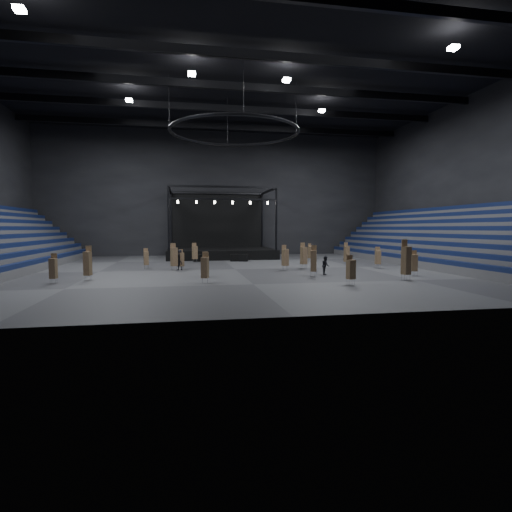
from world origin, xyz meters
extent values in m
plane|color=#414143|center=(0.00, 0.00, 0.00)|extent=(50.00, 50.00, 0.00)
cube|color=black|center=(0.00, 0.00, 18.00)|extent=(50.00, 42.00, 0.20)
cube|color=black|center=(0.00, 21.00, 9.00)|extent=(50.00, 0.20, 18.00)
cube|color=black|center=(0.00, -21.00, 9.00)|extent=(50.00, 0.20, 18.00)
cube|color=black|center=(25.00, 0.00, 9.00)|extent=(0.20, 42.00, 18.00)
cube|color=#0B1634|center=(-18.12, 0.00, 0.95)|extent=(0.59, 40.00, 0.40)
cube|color=#0B1634|center=(-19.02, 0.00, 1.70)|extent=(0.59, 40.00, 0.40)
cube|color=#0B1634|center=(-19.91, 0.00, 2.45)|extent=(0.59, 40.00, 0.40)
cube|color=#515154|center=(21.40, 0.00, 0.38)|extent=(7.20, 40.00, 0.75)
cube|color=#0B1634|center=(18.12, 0.00, 0.95)|extent=(0.59, 40.00, 0.40)
cube|color=#515154|center=(21.85, 0.00, 0.75)|extent=(6.30, 40.00, 1.50)
cube|color=#0B1634|center=(19.02, 0.00, 1.70)|extent=(0.59, 40.00, 0.40)
cube|color=#515154|center=(22.30, 0.00, 1.12)|extent=(5.40, 40.00, 2.25)
cube|color=#0B1634|center=(19.91, 0.00, 2.45)|extent=(0.59, 40.00, 0.40)
cube|color=#515154|center=(22.75, 0.00, 1.50)|extent=(4.50, 40.00, 3.00)
cube|color=#0B1634|center=(20.82, 0.00, 3.20)|extent=(0.59, 40.00, 0.40)
cube|color=#515154|center=(23.20, 0.00, 1.88)|extent=(3.60, 40.00, 3.75)
cube|color=#0B1634|center=(21.71, 0.00, 3.95)|extent=(0.59, 40.00, 0.40)
cube|color=#515154|center=(23.65, 0.00, 2.25)|extent=(2.70, 40.00, 4.50)
cube|color=#0B1634|center=(22.61, 0.00, 4.70)|extent=(0.59, 40.00, 0.40)
cube|color=#515154|center=(24.10, 0.00, 2.62)|extent=(1.80, 40.00, 5.25)
cube|color=#0B1634|center=(23.52, 0.00, 5.45)|extent=(0.59, 40.00, 0.40)
cube|color=#515154|center=(24.55, 0.00, 3.00)|extent=(0.90, 40.00, 6.00)
cube|color=#0B1634|center=(24.41, 0.00, 6.20)|extent=(0.59, 40.00, 0.40)
cube|color=black|center=(0.00, 15.50, 0.60)|extent=(14.00, 10.00, 1.20)
cube|color=black|center=(0.00, 20.30, 5.20)|extent=(13.30, 0.30, 8.00)
cylinder|color=black|center=(-6.60, 10.90, 5.10)|extent=(0.24, 0.24, 7.80)
cylinder|color=black|center=(-6.60, 20.10, 5.10)|extent=(0.24, 0.24, 7.80)
cylinder|color=black|center=(6.60, 10.90, 5.10)|extent=(0.24, 0.24, 7.80)
cylinder|color=black|center=(6.60, 20.10, 5.10)|extent=(0.24, 0.24, 7.80)
cube|color=black|center=(0.00, 10.90, 9.00)|extent=(13.40, 0.25, 0.25)
cube|color=black|center=(0.00, 20.10, 9.00)|extent=(13.40, 0.25, 0.25)
cube|color=black|center=(0.00, 10.90, 7.50)|extent=(13.40, 0.20, 0.20)
cylinder|color=white|center=(-5.50, 10.90, 7.10)|extent=(0.24, 0.24, 0.35)
cylinder|color=white|center=(-3.30, 10.90, 7.10)|extent=(0.24, 0.24, 0.35)
cylinder|color=white|center=(-1.10, 10.90, 7.10)|extent=(0.24, 0.24, 0.35)
cylinder|color=white|center=(1.10, 10.90, 7.10)|extent=(0.24, 0.24, 0.35)
cylinder|color=white|center=(3.30, 10.90, 7.10)|extent=(0.24, 0.24, 0.35)
cylinder|color=white|center=(5.50, 10.90, 7.10)|extent=(0.24, 0.24, 0.35)
torus|color=black|center=(0.00, 0.00, 13.00)|extent=(12.30, 12.30, 0.30)
cylinder|color=black|center=(6.00, 0.00, 15.50)|extent=(0.04, 0.04, 5.00)
cylinder|color=black|center=(0.00, 6.00, 15.50)|extent=(0.04, 0.04, 5.00)
cylinder|color=black|center=(-6.00, 0.00, 15.50)|extent=(0.04, 0.04, 5.00)
cylinder|color=black|center=(0.00, -6.00, 15.50)|extent=(0.04, 0.04, 5.00)
cube|color=black|center=(0.00, -7.00, 17.20)|extent=(49.00, 0.35, 0.70)
cube|color=black|center=(0.00, 0.00, 17.20)|extent=(49.00, 0.35, 0.70)
cube|color=black|center=(0.00, 7.00, 17.20)|extent=(49.00, 0.35, 0.70)
cube|color=black|center=(0.00, 15.00, 17.20)|extent=(49.00, 0.35, 0.70)
cube|color=white|center=(-14.00, -12.00, 16.60)|extent=(0.60, 0.60, 0.25)
cube|color=white|center=(14.00, -12.00, 16.60)|extent=(0.60, 0.60, 0.25)
cube|color=white|center=(-10.00, 4.00, 16.60)|extent=(0.60, 0.60, 0.25)
cube|color=white|center=(10.00, 4.00, 16.60)|extent=(0.60, 0.60, 0.25)
cube|color=white|center=(-4.00, -4.00, 16.60)|extent=(0.60, 0.60, 0.25)
cube|color=white|center=(4.00, -4.00, 16.60)|extent=(0.60, 0.60, 0.25)
cube|color=black|center=(-3.14, 9.54, 0.42)|extent=(1.38, 0.92, 0.84)
cube|color=black|center=(1.24, 9.18, 0.43)|extent=(1.29, 0.65, 0.86)
cube|color=black|center=(2.01, 8.98, 0.43)|extent=(1.43, 1.10, 0.86)
cylinder|color=silver|center=(13.81, -8.09, 0.20)|extent=(0.03, 0.03, 0.39)
cylinder|color=silver|center=(13.81, -7.72, 0.20)|extent=(0.03, 0.03, 0.39)
cylinder|color=silver|center=(14.19, -8.09, 0.20)|extent=(0.03, 0.03, 0.39)
cylinder|color=silver|center=(14.19, -7.72, 0.20)|extent=(0.03, 0.03, 0.39)
cube|color=#977453|center=(14.00, -7.90, 1.09)|extent=(0.59, 0.59, 1.39)
cube|color=#977453|center=(14.06, -7.72, 1.74)|extent=(0.45, 0.19, 0.77)
cylinder|color=silver|center=(-3.52, -9.50, 0.19)|extent=(0.03, 0.03, 0.38)
cylinder|color=silver|center=(-3.52, -9.13, 0.19)|extent=(0.03, 0.03, 0.38)
cylinder|color=silver|center=(-3.16, -9.50, 0.19)|extent=(0.03, 0.03, 0.38)
cylinder|color=silver|center=(-3.16, -9.13, 0.19)|extent=(0.03, 0.03, 0.38)
cube|color=#977453|center=(-3.34, -9.32, 1.13)|extent=(0.61, 0.61, 1.49)
cube|color=#977453|center=(-3.26, -9.14, 1.82)|extent=(0.43, 0.23, 0.82)
cylinder|color=silver|center=(-8.65, 1.94, 0.18)|extent=(0.03, 0.03, 0.36)
cylinder|color=silver|center=(-8.65, 2.28, 0.18)|extent=(0.03, 0.03, 0.36)
cylinder|color=silver|center=(-8.30, 1.94, 0.18)|extent=(0.03, 0.03, 0.36)
cylinder|color=silver|center=(-8.30, 2.28, 0.18)|extent=(0.03, 0.03, 0.36)
cube|color=#977453|center=(-8.48, 2.11, 1.02)|extent=(0.53, 0.53, 1.33)
cube|color=#977453|center=(-8.52, 2.28, 1.64)|extent=(0.41, 0.16, 0.73)
cylinder|color=silver|center=(-12.17, -6.50, 0.20)|extent=(0.03, 0.03, 0.39)
cylinder|color=silver|center=(-12.17, -6.12, 0.20)|extent=(0.03, 0.03, 0.39)
cylinder|color=silver|center=(-11.79, -6.50, 0.20)|extent=(0.03, 0.03, 0.39)
cylinder|color=silver|center=(-11.79, -6.12, 0.20)|extent=(0.03, 0.03, 0.39)
cube|color=#977453|center=(-11.98, -6.31, 1.30)|extent=(0.59, 0.59, 1.80)
cube|color=#977453|center=(-11.92, -6.12, 2.15)|extent=(0.45, 0.19, 0.99)
cylinder|color=silver|center=(-14.18, -7.83, 0.18)|extent=(0.03, 0.03, 0.37)
cylinder|color=silver|center=(-14.18, -7.48, 0.18)|extent=(0.03, 0.03, 0.37)
cylinder|color=silver|center=(-13.82, -7.83, 0.18)|extent=(0.03, 0.03, 0.37)
cylinder|color=silver|center=(-13.82, -7.48, 0.18)|extent=(0.03, 0.03, 0.37)
cube|color=#977453|center=(-14.00, -7.65, 1.09)|extent=(0.50, 0.50, 1.45)
cube|color=#977453|center=(-13.97, -7.47, 1.77)|extent=(0.43, 0.12, 0.80)
cylinder|color=silver|center=(9.74, 6.99, 0.21)|extent=(0.03, 0.03, 0.41)
cylinder|color=silver|center=(9.74, 7.39, 0.21)|extent=(0.03, 0.03, 0.41)
cylinder|color=silver|center=(10.13, 6.99, 0.21)|extent=(0.03, 0.03, 0.41)
cylinder|color=silver|center=(10.13, 7.39, 0.21)|extent=(0.03, 0.03, 0.41)
cube|color=#977453|center=(9.94, 7.19, 1.11)|extent=(0.66, 0.66, 1.40)
cube|color=#977453|center=(9.85, 7.38, 1.76)|extent=(0.46, 0.26, 0.77)
cylinder|color=silver|center=(11.54, -10.64, 0.23)|extent=(0.03, 0.03, 0.45)
cylinder|color=silver|center=(11.54, -10.21, 0.23)|extent=(0.03, 0.03, 0.45)
cylinder|color=silver|center=(11.97, -10.64, 0.23)|extent=(0.03, 0.03, 0.45)
cylinder|color=silver|center=(11.97, -10.21, 0.23)|extent=(0.03, 0.03, 0.45)
cube|color=#977453|center=(11.76, -10.43, 1.51)|extent=(0.65, 0.65, 2.12)
cube|color=#977453|center=(11.71, -10.21, 2.52)|extent=(0.52, 0.18, 1.17)
cylinder|color=silver|center=(5.54, -6.77, 0.19)|extent=(0.03, 0.03, 0.39)
cylinder|color=silver|center=(5.54, -6.40, 0.19)|extent=(0.03, 0.03, 0.39)
cylinder|color=silver|center=(5.91, -6.77, 0.19)|extent=(0.03, 0.03, 0.39)
cylinder|color=silver|center=(5.91, -6.40, 0.19)|extent=(0.03, 0.03, 0.39)
cube|color=#977453|center=(5.72, -6.58, 1.26)|extent=(0.61, 0.61, 1.73)
cube|color=#977453|center=(5.79, -6.40, 2.07)|extent=(0.44, 0.22, 0.95)
cylinder|color=silver|center=(13.80, -1.78, 0.21)|extent=(0.03, 0.03, 0.42)
cylinder|color=silver|center=(13.80, -1.39, 0.21)|extent=(0.03, 0.03, 0.42)
cylinder|color=silver|center=(14.20, -1.78, 0.21)|extent=(0.03, 0.03, 0.42)
cylinder|color=silver|center=(14.20, -1.39, 0.21)|extent=(0.03, 0.03, 0.42)
cube|color=#977453|center=(14.00, -1.58, 1.11)|extent=(0.59, 0.59, 1.38)
cube|color=#977453|center=(14.04, -1.38, 1.75)|extent=(0.48, 0.15, 0.76)
cylinder|color=silver|center=(12.03, 1.73, 0.19)|extent=(0.03, 0.03, 0.39)
cylinder|color=silver|center=(12.03, 2.10, 0.19)|extent=(0.03, 0.03, 0.39)
cylinder|color=silver|center=(12.40, 1.73, 0.19)|extent=(0.03, 0.03, 0.39)
cylinder|color=silver|center=(12.40, 2.10, 0.19)|extent=(0.03, 0.03, 0.39)
cube|color=#977453|center=(12.21, 1.92, 1.21)|extent=(0.53, 0.53, 1.65)
cube|color=#977453|center=(12.19, 2.11, 1.99)|extent=(0.45, 0.12, 0.91)
cylinder|color=silver|center=(6.52, -0.74, 0.22)|extent=(0.03, 0.03, 0.43)
cylinder|color=silver|center=(6.52, -0.33, 0.22)|extent=(0.03, 0.03, 0.43)
cylinder|color=silver|center=(6.93, -0.74, 0.22)|extent=(0.03, 0.03, 0.43)
cylinder|color=silver|center=(6.93, -0.33, 0.22)|extent=(0.03, 0.03, 0.43)
cube|color=#977453|center=(6.72, -0.54, 1.28)|extent=(0.66, 0.66, 1.70)
cube|color=#977453|center=(6.66, -0.34, 2.08)|extent=(0.49, 0.22, 0.93)
cylinder|color=silver|center=(-5.95, -0.41, 0.22)|extent=(0.03, 0.03, 0.44)
cylinder|color=silver|center=(-5.95, 0.01, 0.22)|extent=(0.03, 0.03, 0.44)
cylinder|color=silver|center=(-5.53, -0.41, 0.22)|extent=(0.03, 0.03, 0.44)
cylinder|color=silver|center=(-5.53, 0.01, 0.22)|extent=(0.03, 0.03, 0.44)
cube|color=#977453|center=(-5.74, -0.20, 1.29)|extent=(0.70, 0.70, 1.70)
cube|color=#977453|center=(-5.83, 0.00, 2.10)|extent=(0.49, 0.27, 0.94)
cylinder|color=silver|center=(-3.26, -5.54, 0.19)|extent=(0.03, 0.03, 0.39)
cylinder|color=silver|center=(-3.26, -5.17, 0.19)|extent=(0.03, 0.03, 0.39)
cylinder|color=silver|center=(-2.89, -5.54, 0.19)|extent=(0.03, 0.03, 0.39)
cylinder|color=silver|center=(-2.89, -5.17, 0.19)|extent=(0.03, 0.03, 0.39)
cube|color=#977453|center=(-3.08, -5.35, 1.06)|extent=(0.52, 0.52, 1.34)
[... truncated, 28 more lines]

